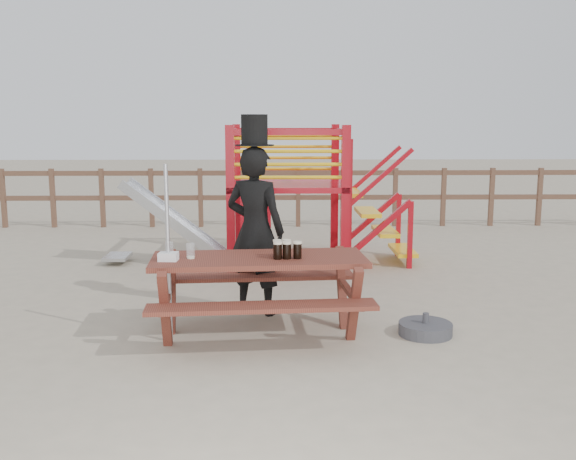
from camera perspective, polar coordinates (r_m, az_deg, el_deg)
The scene contains 10 objects.
ground at distance 6.44m, azimuth -1.23°, elevation -9.88°, with size 60.00×60.00×0.00m, color tan.
back_fence at distance 13.14m, azimuth -1.27°, elevation 3.49°, with size 15.09×0.09×1.20m.
playground_fort at distance 9.71m, azimuth -0.54°, elevation 3.28°, with size 4.71×1.84×2.10m.
picnic_table at distance 6.45m, azimuth -2.58°, elevation -5.04°, with size 2.22×1.61×0.82m.
man_with_hat at distance 7.15m, azimuth -2.93°, elevation 0.35°, with size 0.81×0.70×2.23m.
metal_pole at distance 6.31m, azimuth -10.59°, elevation -2.18°, with size 0.04×0.04×1.75m, color #B2B2B7.
parasol_base at distance 6.75m, azimuth 12.11°, elevation -8.58°, with size 0.54×0.54×0.23m.
paper_bag at distance 6.30m, azimuth -10.59°, elevation -2.33°, with size 0.18×0.14×0.08m, color white.
stout_pints at distance 6.30m, azimuth -0.25°, elevation -1.73°, with size 0.28×0.20×0.17m.
empty_glasses at distance 6.41m, azimuth -9.59°, elevation -1.84°, with size 0.30×0.16×0.15m.
Camera 1 is at (0.00, -6.06, 2.16)m, focal length 40.00 mm.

